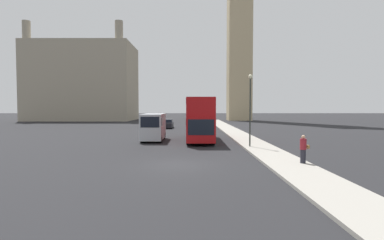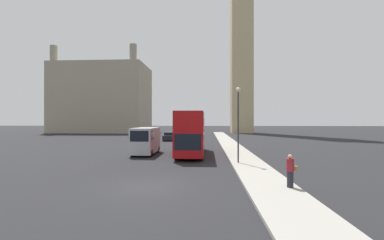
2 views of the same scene
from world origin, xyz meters
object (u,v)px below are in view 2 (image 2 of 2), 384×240
street_lamp (238,113)px  white_van (146,140)px  red_double_decker_bus (191,131)px  pedestrian (290,171)px  parked_sedan (170,137)px  clock_tower (241,3)px

street_lamp → white_van: bearing=148.1°
red_double_decker_bus → white_van: 4.76m
white_van → street_lamp: 10.57m
pedestrian → street_lamp: (-1.66, 7.42, 3.06)m
red_double_decker_bus → parked_sedan: (-4.83, 18.15, -1.73)m
clock_tower → red_double_decker_bus: size_ratio=7.10×
red_double_decker_bus → street_lamp: street_lamp is taller
red_double_decker_bus → parked_sedan: red_double_decker_bus is taller
white_van → clock_tower: bearing=71.2°
street_lamp → clock_tower: bearing=82.1°
clock_tower → pedestrian: clock_tower is taller
pedestrian → red_double_decker_bus: bearing=113.7°
pedestrian → clock_tower: bearing=84.6°
clock_tower → red_double_decker_bus: 59.10m
clock_tower → white_van: (-15.99, -46.94, -35.18)m
red_double_decker_bus → white_van: bearing=-178.4°
red_double_decker_bus → street_lamp: (4.04, -5.54, 1.64)m
clock_tower → white_van: bearing=-108.8°
street_lamp → pedestrian: bearing=-77.4°
pedestrian → street_lamp: bearing=102.6°
pedestrian → parked_sedan: bearing=108.7°
white_van → pedestrian: 16.51m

